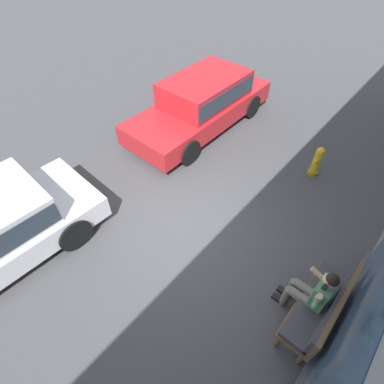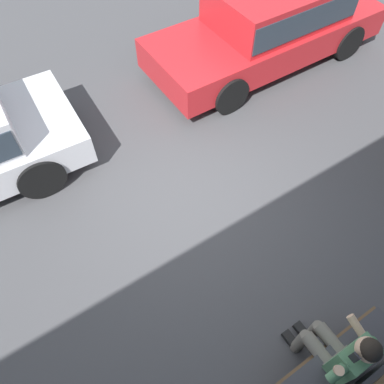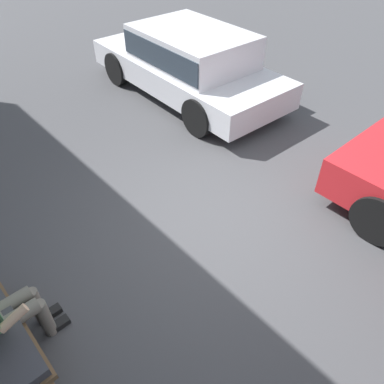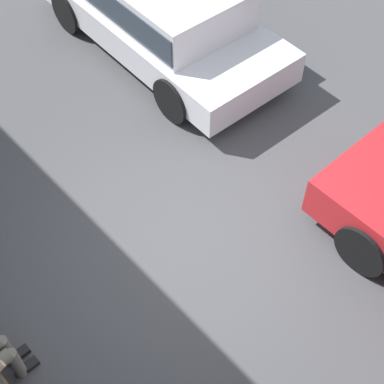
{
  "view_description": "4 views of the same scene",
  "coord_description": "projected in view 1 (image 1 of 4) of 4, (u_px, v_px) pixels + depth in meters",
  "views": [
    {
      "loc": [
        2.84,
        2.6,
        5.14
      ],
      "look_at": [
        -0.1,
        0.06,
        1.05
      ],
      "focal_mm": 28.0,
      "sensor_mm": 36.0,
      "label": 1
    },
    {
      "loc": [
        1.74,
        2.6,
        4.61
      ],
      "look_at": [
        0.31,
        0.4,
        0.96
      ],
      "focal_mm": 35.0,
      "sensor_mm": 36.0,
      "label": 2
    },
    {
      "loc": [
        -2.51,
        2.6,
        3.66
      ],
      "look_at": [
        -0.17,
        0.5,
        0.93
      ],
      "focal_mm": 35.0,
      "sensor_mm": 36.0,
      "label": 3
    },
    {
      "loc": [
        -2.99,
        2.6,
        6.1
      ],
      "look_at": [
        -0.02,
        -0.11,
        0.98
      ],
      "focal_mm": 55.0,
      "sensor_mm": 36.0,
      "label": 4
    }
  ],
  "objects": [
    {
      "name": "bench",
      "position": [
        324.0,
        306.0,
        4.61
      ],
      "size": [
        1.64,
        0.55,
        1.01
      ],
      "color": "brown",
      "rests_on": "ground_plane"
    },
    {
      "name": "parked_car_near",
      "position": [
        202.0,
        101.0,
        8.41
      ],
      "size": [
        4.67,
        1.87,
        1.47
      ],
      "color": "red",
      "rests_on": "ground_plane"
    },
    {
      "name": "fire_hydrant",
      "position": [
        317.0,
        162.0,
        7.24
      ],
      "size": [
        0.38,
        0.26,
        0.81
      ],
      "color": "olive",
      "rests_on": "ground_plane"
    },
    {
      "name": "person_on_phone",
      "position": [
        313.0,
        292.0,
        4.63
      ],
      "size": [
        0.73,
        0.74,
        1.35
      ],
      "color": "#6B665B",
      "rests_on": "ground_plane"
    },
    {
      "name": "ground_plane",
      "position": [
        187.0,
        227.0,
        6.38
      ],
      "size": [
        60.0,
        60.0,
        0.0
      ],
      "primitive_type": "plane",
      "color": "#424244"
    }
  ]
}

